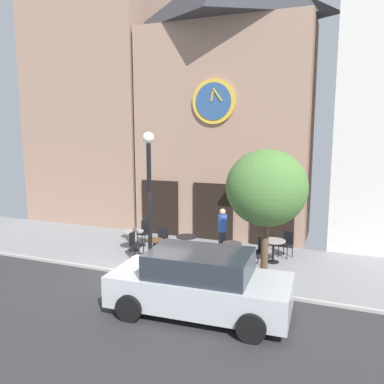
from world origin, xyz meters
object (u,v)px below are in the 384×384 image
cafe_chair_curbside (287,242)px  cafe_chair_corner (162,239)px  cafe_chair_near_tree (258,250)px  cafe_table_rightmost (273,246)px  cafe_chair_right_end (145,231)px  street_lamp (149,201)px  cafe_table_center_left (154,247)px  cafe_table_near_curb (187,242)px  cafe_table_center (232,250)px  street_tree (266,188)px  parked_car_silver (200,283)px  cafe_chair_facing_street (135,243)px  pedestrian_blue (222,231)px  cafe_table_near_door (133,236)px

cafe_chair_curbside → cafe_chair_corner: bearing=-163.3°
cafe_chair_near_tree → cafe_table_rightmost: bearing=47.6°
cafe_table_rightmost → cafe_chair_right_end: bearing=177.0°
street_lamp → cafe_table_center_left: 1.87m
street_lamp → cafe_chair_curbside: 5.08m
cafe_table_near_curb → cafe_table_rightmost: size_ratio=0.92×
cafe_table_rightmost → cafe_chair_corner: cafe_chair_corner is taller
street_lamp → cafe_table_center: (2.33, 1.27, -1.70)m
street_tree → parked_car_silver: street_tree is taller
cafe_chair_right_end → cafe_chair_near_tree: bearing=-8.9°
street_tree → cafe_chair_right_end: street_tree is taller
parked_car_silver → cafe_chair_near_tree: bearing=81.1°
street_lamp → cafe_chair_corner: bearing=101.9°
street_lamp → cafe_table_center: bearing=28.5°
cafe_chair_facing_street → cafe_chair_curbside: (4.91, 2.04, 0.00)m
cafe_table_center → cafe_chair_corner: 2.67m
cafe_table_center → cafe_chair_facing_street: cafe_chair_facing_street is taller
street_tree → cafe_table_near_curb: bearing=150.0°
cafe_table_center_left → cafe_chair_facing_street: (-0.79, 0.05, 0.04)m
cafe_chair_right_end → cafe_table_near_curb: bearing=-18.7°
cafe_chair_right_end → pedestrian_blue: pedestrian_blue is taller
cafe_table_near_door → cafe_chair_near_tree: 4.62m
cafe_table_near_door → parked_car_silver: parked_car_silver is taller
cafe_chair_near_tree → parked_car_silver: (-0.60, -3.86, 0.23)m
cafe_chair_facing_street → cafe_chair_right_end: same height
cafe_table_center → cafe_chair_near_tree: cafe_chair_near_tree is taller
cafe_chair_near_tree → parked_car_silver: parked_car_silver is taller
cafe_table_rightmost → cafe_chair_facing_street: size_ratio=0.89×
cafe_chair_curbside → cafe_table_center_left: bearing=-153.1°
cafe_table_near_curb → pedestrian_blue: size_ratio=0.44×
cafe_table_center_left → cafe_chair_near_tree: (3.36, 0.86, 0.04)m
pedestrian_blue → cafe_chair_curbside: bearing=15.7°
cafe_table_near_door → cafe_chair_corner: size_ratio=0.84×
cafe_chair_corner → cafe_chair_curbside: (4.22, 1.26, 0.00)m
cafe_table_center → parked_car_silver: (0.19, -3.55, 0.26)m
cafe_chair_near_tree → cafe_chair_curbside: 1.45m
cafe_chair_facing_street → pedestrian_blue: (2.73, 1.43, 0.33)m
cafe_chair_corner → parked_car_silver: 4.78m
cafe_table_rightmost → parked_car_silver: size_ratio=0.18×
street_tree → cafe_chair_corner: size_ratio=4.33×
cafe_table_rightmost → cafe_chair_near_tree: size_ratio=0.89×
cafe_table_near_door → cafe_chair_facing_street: bearing=-57.0°
cafe_table_rightmost → pedestrian_blue: (-1.84, 0.17, 0.29)m
pedestrian_blue → street_lamp: bearing=-127.9°
cafe_chair_facing_street → cafe_chair_curbside: same height
cafe_table_rightmost → cafe_chair_facing_street: bearing=-164.5°
cafe_chair_near_tree → parked_car_silver: bearing=-98.9°
street_tree → parked_car_silver: size_ratio=0.89×
street_lamp → cafe_chair_near_tree: size_ratio=4.83×
cafe_table_center_left → cafe_table_near_curb: size_ratio=1.01×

